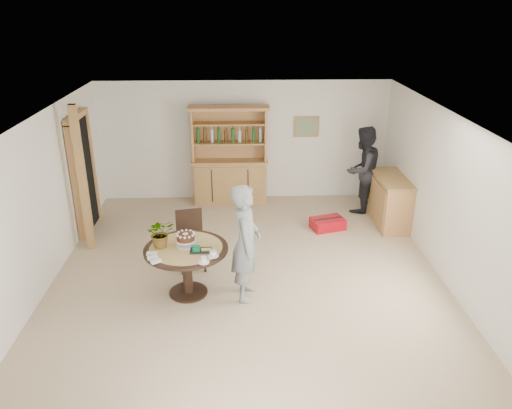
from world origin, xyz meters
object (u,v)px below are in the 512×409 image
Objects in this scene: adult_person at (362,170)px; red_suitcase at (328,223)px; teen_boy at (246,243)px; dining_chair at (190,236)px; sideboard at (390,201)px; dining_table at (186,257)px; hutch at (230,171)px.

adult_person is 2.53× the size of red_suitcase.
dining_chair is at bearing 46.90° from teen_boy.
sideboard is 4.30m from dining_table.
sideboard is 3.70m from teen_boy.
dining_chair reaches higher than dining_table.
dining_table is 0.89m from teen_boy.
sideboard is at bearing 32.59° from dining_table.
hutch is 2.16× the size of dining_chair.
teen_boy is 2.51× the size of red_suitcase.
hutch is at bearing 8.02° from teen_boy.
hutch is at bearing -52.02° from adult_person.
teen_boy is 2.84m from red_suitcase.
sideboard reaches higher than dining_table.
hutch is 1.17× the size of adult_person.
dining_table reaches higher than red_suitcase.
adult_person reaches higher than dining_chair.
hutch reaches higher than sideboard.
red_suitcase is (-1.20, -0.18, -0.37)m from sideboard.
dining_chair is at bearing -5.90° from adult_person.
teen_boy is 0.99× the size of adult_person.
hutch reaches higher than red_suitcase.
sideboard is (3.04, -1.24, -0.22)m from hutch.
adult_person reaches higher than teen_boy.
hutch reaches higher than dining_table.
adult_person is (-0.41, 0.66, 0.40)m from sideboard.
adult_person is (3.23, 2.14, 0.34)m from dining_chair.
sideboard is 0.87m from adult_person.
sideboard is 3.93m from dining_chair.
dining_chair is 1.31m from teen_boy.
adult_person is at bearing 21.47° from dining_chair.
dining_table is 0.83m from dining_chair.
adult_person is (2.63, -0.59, 0.18)m from hutch.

